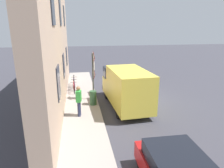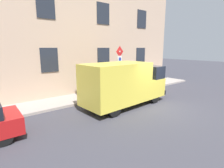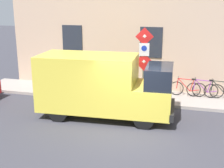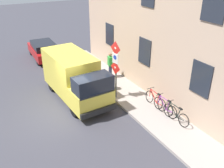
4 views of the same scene
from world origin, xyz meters
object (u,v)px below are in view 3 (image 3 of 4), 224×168
at_px(bicycle_purple, 205,90).
at_px(pedestrian, 97,73).
at_px(delivery_van, 103,85).
at_px(litter_bin, 123,89).
at_px(bicycle_red, 188,88).
at_px(bicycle_black, 223,91).
at_px(sign_post_stacked, 144,56).

xyz_separation_m(bicycle_purple, pedestrian, (-0.32, 5.22, 0.56)).
bearing_deg(delivery_van, litter_bin, 77.24).
height_order(delivery_van, bicycle_red, delivery_van).
xyz_separation_m(bicycle_black, bicycle_purple, (0.00, 0.79, 0.00)).
relative_size(sign_post_stacked, delivery_van, 0.59).
relative_size(sign_post_stacked, bicycle_red, 1.86).
bearing_deg(bicycle_purple, delivery_van, 37.79).
height_order(bicycle_black, litter_bin, litter_bin).
bearing_deg(bicycle_black, sign_post_stacked, 19.27).
relative_size(bicycle_red, litter_bin, 1.90).
xyz_separation_m(pedestrian, litter_bin, (-0.90, -1.55, -0.48)).
distance_m(bicycle_black, bicycle_purple, 0.79).
bearing_deg(delivery_van, sign_post_stacked, 52.39).
bearing_deg(bicycle_red, delivery_van, 45.60).
distance_m(delivery_van, litter_bin, 2.21).
distance_m(bicycle_black, litter_bin, 4.63).
height_order(delivery_van, bicycle_black, delivery_van).
distance_m(delivery_van, pedestrian, 3.20).
xyz_separation_m(delivery_van, litter_bin, (2.06, -0.34, -0.74)).
xyz_separation_m(sign_post_stacked, delivery_van, (-1.91, 1.30, -0.87)).
relative_size(sign_post_stacked, litter_bin, 3.54).
relative_size(delivery_van, litter_bin, 6.04).
bearing_deg(bicycle_red, litter_bin, 23.11).
bearing_deg(pedestrian, bicycle_black, -77.17).
bearing_deg(bicycle_black, bicycle_purple, -2.04).
xyz_separation_m(delivery_van, bicycle_black, (3.28, -4.81, -0.82)).
bearing_deg(pedestrian, bicycle_red, -76.08).
height_order(sign_post_stacked, bicycle_black, sign_post_stacked).
xyz_separation_m(bicycle_black, bicycle_red, (0.00, 1.58, 0.00)).
bearing_deg(litter_bin, bicycle_red, -67.04).
bearing_deg(bicycle_red, pedestrian, 4.29).
relative_size(bicycle_purple, bicycle_red, 1.00).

